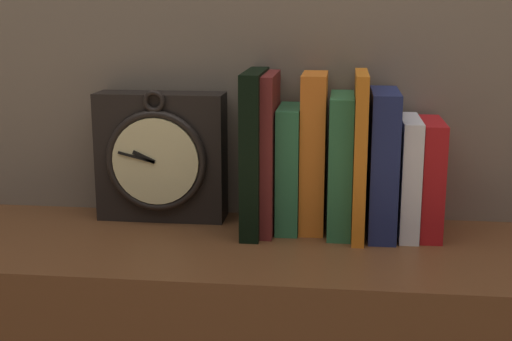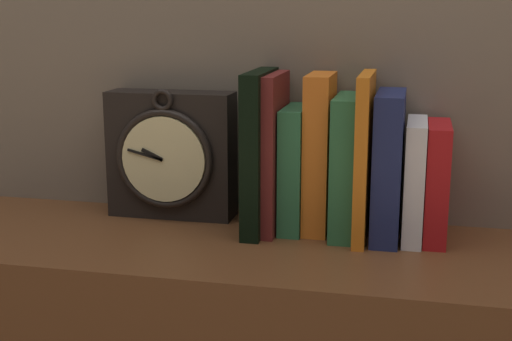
{
  "view_description": "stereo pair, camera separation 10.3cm",
  "coord_description": "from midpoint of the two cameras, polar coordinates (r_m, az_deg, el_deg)",
  "views": [
    {
      "loc": [
        0.12,
        -1.0,
        1.29
      ],
      "look_at": [
        0.0,
        0.0,
        1.06
      ],
      "focal_mm": 50.0,
      "sensor_mm": 36.0,
      "label": 1
    },
    {
      "loc": [
        0.22,
        -0.98,
        1.29
      ],
      "look_at": [
        0.0,
        0.0,
        1.06
      ],
      "focal_mm": 50.0,
      "sensor_mm": 36.0,
      "label": 2
    }
  ],
  "objects": [
    {
      "name": "book_slot4_green",
      "position": [
        1.1,
        9.87,
        0.34
      ],
      "size": [
        0.04,
        0.13,
        0.21
      ],
      "color": "#2B663C",
      "rests_on": "bookshelf"
    },
    {
      "name": "book_slot7_white",
      "position": [
        1.11,
        15.21,
        -0.78
      ],
      "size": [
        0.03,
        0.13,
        0.18
      ],
      "color": "white",
      "rests_on": "bookshelf"
    },
    {
      "name": "book_slot5_orange",
      "position": [
        1.09,
        11.36,
        1.07
      ],
      "size": [
        0.02,
        0.15,
        0.25
      ],
      "color": "orange",
      "rests_on": "bookshelf"
    },
    {
      "name": "book_slot6_navy",
      "position": [
        1.1,
        13.21,
        0.32
      ],
      "size": [
        0.04,
        0.14,
        0.22
      ],
      "color": "navy",
      "rests_on": "bookshelf"
    },
    {
      "name": "clock",
      "position": [
        1.18,
        -4.36,
        1.23
      ],
      "size": [
        0.21,
        0.08,
        0.22
      ],
      "color": "black",
      "rests_on": "bookshelf"
    },
    {
      "name": "book_slot3_orange",
      "position": [
        1.11,
        7.74,
        1.35
      ],
      "size": [
        0.04,
        0.11,
        0.25
      ],
      "color": "orange",
      "rests_on": "bookshelf"
    },
    {
      "name": "book_slot2_green",
      "position": [
        1.12,
        5.78,
        0.12
      ],
      "size": [
        0.03,
        0.12,
        0.19
      ],
      "color": "#2B6942",
      "rests_on": "bookshelf"
    },
    {
      "name": "book_slot8_red",
      "position": [
        1.11,
        16.87,
        -0.92
      ],
      "size": [
        0.03,
        0.13,
        0.18
      ],
      "color": "#B1161A",
      "rests_on": "bookshelf"
    },
    {
      "name": "book_slot1_maroon",
      "position": [
        1.11,
        4.25,
        1.4
      ],
      "size": [
        0.02,
        0.13,
        0.25
      ],
      "color": "maroon",
      "rests_on": "bookshelf"
    },
    {
      "name": "book_slot0_black",
      "position": [
        1.1,
        2.97,
        1.48
      ],
      "size": [
        0.03,
        0.15,
        0.25
      ],
      "color": "black",
      "rests_on": "bookshelf"
    }
  ]
}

